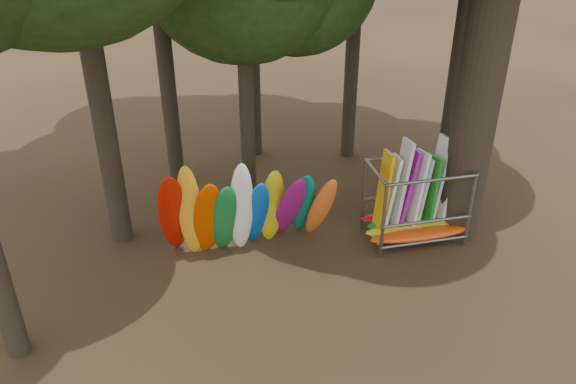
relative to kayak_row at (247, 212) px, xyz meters
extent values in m
plane|color=#47331E|center=(1.86, -0.84, -1.33)|extent=(120.00, 120.00, 0.00)
cylinder|color=black|center=(-3.34, 1.67, 4.99)|extent=(0.57, 0.57, 12.63)
cylinder|color=black|center=(-1.62, 4.87, 3.76)|extent=(0.50, 0.50, 10.17)
cylinder|color=black|center=(0.47, 2.50, 2.95)|extent=(0.42, 0.42, 8.55)
cylinder|color=black|center=(7.08, 2.84, 4.29)|extent=(0.55, 0.55, 11.23)
ellipsoid|color=#BE1205|center=(-1.88, 0.05, 0.12)|extent=(0.73, 1.66, 3.01)
ellipsoid|color=#F3A51B|center=(-1.45, -0.07, 0.21)|extent=(0.72, 1.28, 3.16)
ellipsoid|color=#CC3D00|center=(-1.03, -0.08, -0.05)|extent=(0.92, 1.37, 2.66)
ellipsoid|color=#156C2F|center=(-0.60, -0.06, -0.11)|extent=(0.83, 1.44, 2.56)
ellipsoid|color=white|center=(-0.17, -0.13, 0.19)|extent=(0.65, 1.34, 3.14)
ellipsoid|color=blue|center=(0.25, 0.07, -0.14)|extent=(0.75, 1.46, 2.50)
ellipsoid|color=gold|center=(0.68, 0.15, -0.04)|extent=(0.69, 1.17, 2.68)
ellipsoid|color=#8A116F|center=(1.10, 0.00, -0.05)|extent=(0.91, 2.03, 2.73)
ellipsoid|color=#0B8167|center=(1.53, 0.18, -0.08)|extent=(0.85, 1.82, 2.63)
ellipsoid|color=orange|center=(1.95, -0.06, -0.12)|extent=(0.78, 1.80, 2.58)
ellipsoid|color=#F0450D|center=(4.61, -0.73, -0.91)|extent=(2.89, 0.55, 0.24)
ellipsoid|color=gold|center=(4.61, -0.36, -0.91)|extent=(2.92, 0.55, 0.24)
ellipsoid|color=#1A7527|center=(4.61, -0.06, -0.91)|extent=(2.58, 0.55, 0.24)
ellipsoid|color=#B50D16|center=(4.61, 0.35, -0.91)|extent=(2.63, 0.55, 0.24)
cube|color=#E2A00B|center=(3.68, -0.08, -0.03)|extent=(0.36, 0.78, 2.63)
cube|color=white|center=(3.91, 0.06, -0.12)|extent=(0.54, 0.75, 2.42)
cube|color=silver|center=(4.14, -0.06, 0.12)|extent=(0.52, 0.81, 2.91)
cube|color=#9D1A96|center=(4.38, 0.03, -0.04)|extent=(0.60, 0.75, 2.59)
cube|color=white|center=(4.61, -0.11, -0.06)|extent=(0.52, 0.81, 2.56)
cube|color=silver|center=(4.84, 0.09, -0.19)|extent=(0.50, 0.78, 2.30)
cube|color=#1B7D24|center=(5.07, -0.08, -0.16)|extent=(0.32, 0.78, 2.36)
cube|color=white|center=(5.30, 0.09, 0.08)|extent=(0.56, 0.83, 2.83)
cube|color=white|center=(5.54, -0.07, 0.07)|extent=(0.50, 0.78, 2.81)
camera|label=1|loc=(-1.80, -12.37, 7.38)|focal=35.00mm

